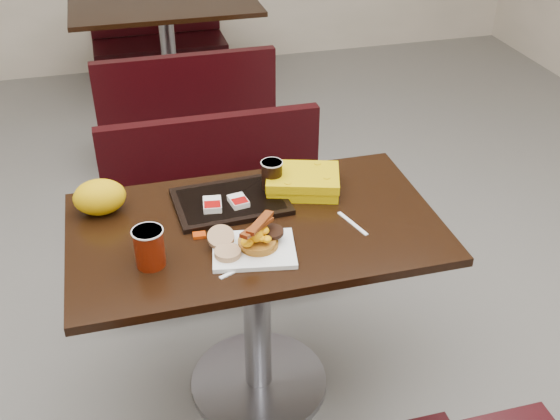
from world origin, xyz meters
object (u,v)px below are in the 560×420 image
object	(u,v)px
pancake_stack	(259,242)
hashbrown_sleeve_right	(238,201)
platter	(254,250)
hashbrown_sleeve_left	(212,205)
bench_near_n	(221,211)
bench_far_n	(158,30)
coffee_cup_far	(272,175)
tray	(231,201)
table_near	(257,311)
coffee_cup_near	(149,248)
table_far	(169,60)
paper_bag	(100,197)
clamshell	(303,181)
fork	(233,272)
knife	(353,223)
bench_far_s	(184,103)

from	to	relation	value
pancake_stack	hashbrown_sleeve_right	world-z (taller)	pancake_stack
platter	hashbrown_sleeve_left	bearing A→B (deg)	117.81
hashbrown_sleeve_left	bench_near_n	bearing A→B (deg)	86.31
bench_far_n	hashbrown_sleeve_left	world-z (taller)	hashbrown_sleeve_left
pancake_stack	coffee_cup_far	bearing A→B (deg)	68.99
tray	coffee_cup_far	size ratio (longest dim) A/B	3.82
table_near	coffee_cup_far	bearing A→B (deg)	60.71
coffee_cup_near	bench_near_n	bearing A→B (deg)	67.25
coffee_cup_near	coffee_cup_far	distance (m)	0.55
bench_near_n	platter	distance (m)	0.94
table_far	pancake_stack	size ratio (longest dim) A/B	9.85
hashbrown_sleeve_right	coffee_cup_far	world-z (taller)	coffee_cup_far
bench_far_n	paper_bag	bearing A→B (deg)	-98.79
coffee_cup_far	paper_bag	xyz separation A→B (m)	(-0.58, 0.01, -0.01)
coffee_cup_far	clamshell	size ratio (longest dim) A/B	0.39
bench_near_n	hashbrown_sleeve_left	world-z (taller)	hashbrown_sleeve_left
bench_near_n	platter	world-z (taller)	platter
hashbrown_sleeve_left	coffee_cup_far	world-z (taller)	coffee_cup_far
tray	hashbrown_sleeve_right	distance (m)	0.04
coffee_cup_near	fork	world-z (taller)	coffee_cup_near
table_far	fork	bearing A→B (deg)	-92.40
bench_far_n	pancake_stack	distance (m)	3.46
coffee_cup_far	tray	bearing A→B (deg)	-164.75
bench_near_n	tray	world-z (taller)	tray
bench_near_n	pancake_stack	size ratio (longest dim) A/B	8.21
table_far	bench_far_n	size ratio (longest dim) A/B	1.20
knife	paper_bag	distance (m)	0.84
bench_near_n	fork	bearing A→B (deg)	-97.27
platter	hashbrown_sleeve_right	world-z (taller)	hashbrown_sleeve_right
bench_far_n	clamshell	xyz separation A→B (m)	(0.21, -3.13, 0.42)
table_near	fork	bearing A→B (deg)	-117.32
hashbrown_sleeve_right	coffee_cup_far	xyz separation A→B (m)	(0.14, 0.08, 0.04)
bench_far_n	knife	size ratio (longest dim) A/B	6.56
bench_near_n	fork	distance (m)	1.02
platter	coffee_cup_far	xyz separation A→B (m)	(0.14, 0.33, 0.06)
coffee_cup_near	tray	size ratio (longest dim) A/B	0.33
bench_near_n	paper_bag	bearing A→B (deg)	-133.81
tray	paper_bag	bearing A→B (deg)	169.23
table_near	hashbrown_sleeve_right	bearing A→B (deg)	106.35
coffee_cup_far	platter	bearing A→B (deg)	-113.07
table_far	table_near	bearing A→B (deg)	-90.00
bench_far_s	paper_bag	world-z (taller)	paper_bag
tray	knife	bearing A→B (deg)	-34.79
coffee_cup_near	paper_bag	bearing A→B (deg)	111.81
pancake_stack	clamshell	bearing A→B (deg)	52.85
bench_far_n	hashbrown_sleeve_right	world-z (taller)	hashbrown_sleeve_right
bench_far_s	clamshell	xyz separation A→B (m)	(0.21, -1.73, 0.42)
hashbrown_sleeve_right	bench_far_n	bearing A→B (deg)	80.13
bench_near_n	pancake_stack	xyz separation A→B (m)	(-0.02, -0.84, 0.42)
fork	hashbrown_sleeve_right	distance (m)	0.35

